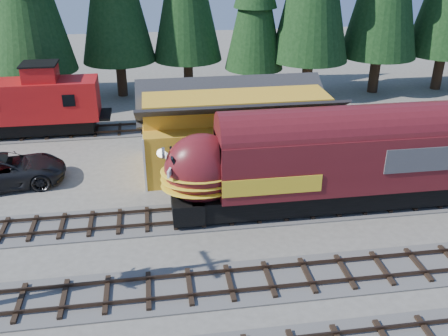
{
  "coord_description": "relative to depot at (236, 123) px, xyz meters",
  "views": [
    {
      "loc": [
        -5.3,
        -19.63,
        14.38
      ],
      "look_at": [
        -1.76,
        4.0,
        2.93
      ],
      "focal_mm": 40.0,
      "sensor_mm": 36.0,
      "label": 1
    }
  ],
  "objects": [
    {
      "name": "track_siding",
      "position": [
        10.0,
        -6.5,
        -2.9
      ],
      "size": [
        68.0,
        3.2,
        0.33
      ],
      "color": "#4C4947",
      "rests_on": "ground"
    },
    {
      "name": "locomotive",
      "position": [
        2.97,
        -6.5,
        -0.31
      ],
      "size": [
        16.81,
        3.34,
        4.57
      ],
      "color": "black",
      "rests_on": "ground"
    },
    {
      "name": "depot",
      "position": [
        0.0,
        0.0,
        0.0
      ],
      "size": [
        12.8,
        7.0,
        5.3
      ],
      "color": "orange",
      "rests_on": "ground"
    },
    {
      "name": "pickup_truck_a",
      "position": [
        -14.54,
        -0.88,
        -1.97
      ],
      "size": [
        7.58,
        4.34,
        1.99
      ],
      "primitive_type": "imported",
      "rotation": [
        0.0,
        0.0,
        1.72
      ],
      "color": "black",
      "rests_on": "ground"
    },
    {
      "name": "track_spur",
      "position": [
        -10.0,
        7.5,
        -2.9
      ],
      "size": [
        32.0,
        3.2,
        0.33
      ],
      "color": "#4C4947",
      "rests_on": "ground"
    },
    {
      "name": "caboose",
      "position": [
        -14.26,
        7.5,
        -0.4
      ],
      "size": [
        9.93,
        2.88,
        5.16
      ],
      "color": "black",
      "rests_on": "ground"
    },
    {
      "name": "ground",
      "position": [
        0.0,
        -10.5,
        -2.96
      ],
      "size": [
        120.0,
        120.0,
        0.0
      ],
      "primitive_type": "plane",
      "color": "#6B665B",
      "rests_on": "ground"
    }
  ]
}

